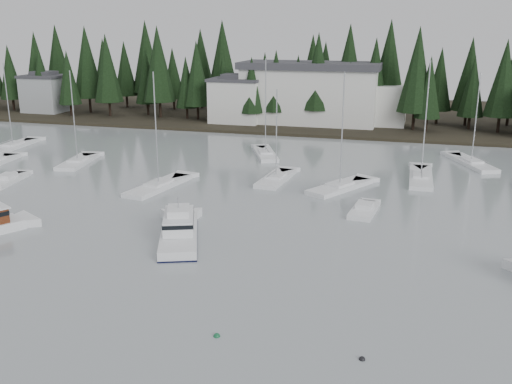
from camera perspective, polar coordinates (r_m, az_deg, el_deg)
far_shore_land at (r=120.13m, az=9.04°, el=7.64°), size 240.00×54.00×1.00m
conifer_treeline at (r=109.34m, az=8.32°, el=6.84°), size 200.00×22.00×20.00m
house_west at (r=105.83m, az=-1.93°, el=9.24°), size 9.54×7.42×8.75m
house_far_west at (r=126.79m, az=-20.28°, el=9.31°), size 8.48×7.42×8.25m
harbor_inn at (r=105.40m, az=6.55°, el=9.73°), size 29.50×11.50×10.90m
cabin_cruiser_center at (r=49.14m, az=-7.69°, el=-4.00°), size 6.44×10.29×4.23m
sailboat_1 at (r=79.28m, az=-17.38°, el=2.77°), size 4.37×9.10×12.70m
sailboat_4 at (r=80.53m, az=0.94°, el=3.73°), size 5.95×9.60×13.92m
sailboat_5 at (r=65.16m, az=-9.69°, el=0.47°), size 4.34×10.33×13.43m
sailboat_7 at (r=93.31m, az=-23.11°, el=4.14°), size 3.67×10.60×13.02m
sailboat_8 at (r=64.49m, az=8.37°, el=0.37°), size 6.76×9.29×13.46m
sailboat_9 at (r=80.40m, az=20.71°, el=2.64°), size 6.36×10.54×12.46m
sailboat_10 at (r=70.73m, az=16.15°, el=1.31°), size 2.77×10.86×14.40m
sailboat_11 at (r=67.34m, az=2.01°, el=1.20°), size 3.25×8.67×11.23m
runabout_0 at (r=72.57m, az=-23.56°, el=1.00°), size 3.33×7.07×1.42m
runabout_1 at (r=56.67m, az=10.75°, el=-1.92°), size 2.75×5.79×1.42m
mooring_buoy_green at (r=34.59m, az=-3.94°, el=-14.21°), size 0.41×0.41×0.41m
mooring_buoy_dark at (r=32.96m, az=10.55°, el=-16.15°), size 0.37×0.37×0.37m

